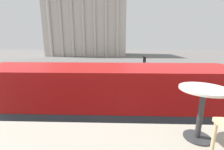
{
  "coord_description": "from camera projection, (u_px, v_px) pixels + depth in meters",
  "views": [
    {
      "loc": [
        -0.32,
        -2.23,
        5.09
      ],
      "look_at": [
        -0.92,
        15.76,
        1.08
      ],
      "focal_mm": 24.0,
      "sensor_mm": 36.0,
      "label": 1
    }
  ],
  "objects": [
    {
      "name": "pedestrian_olive",
      "position": [
        166.0,
        70.0,
        22.88
      ],
      "size": [
        0.32,
        0.32,
        1.59
      ],
      "rotation": [
        0.0,
        0.0,
        3.31
      ],
      "color": "#282B33",
      "rests_on": "ground_plane"
    },
    {
      "name": "plaza_building_left",
      "position": [
        88.0,
        22.0,
        57.28
      ],
      "size": [
        29.04,
        17.1,
        25.21
      ],
      "color": "#BCB2A8",
      "rests_on": "ground_plane"
    },
    {
      "name": "pedestrian_white",
      "position": [
        138.0,
        68.0,
        23.52
      ],
      "size": [
        0.32,
        0.32,
        1.76
      ],
      "rotation": [
        0.0,
        0.0,
        4.96
      ],
      "color": "#282B33",
      "rests_on": "ground_plane"
    },
    {
      "name": "cafe_dining_table",
      "position": [
        202.0,
        102.0,
        1.97
      ],
      "size": [
        0.6,
        0.6,
        0.73
      ],
      "color": "#2D2D30",
      "rests_on": "cafe_floor_slab"
    },
    {
      "name": "double_decker_bus",
      "position": [
        107.0,
        110.0,
        6.28
      ],
      "size": [
        10.1,
        2.66,
        4.13
      ],
      "rotation": [
        0.0,
        0.0,
        -0.04
      ],
      "color": "black",
      "rests_on": "ground_plane"
    },
    {
      "name": "traffic_light_mid",
      "position": [
        144.0,
        65.0,
        18.49
      ],
      "size": [
        0.42,
        0.24,
        3.4
      ],
      "color": "black",
      "rests_on": "ground_plane"
    },
    {
      "name": "traffic_light_near",
      "position": [
        130.0,
        77.0,
        12.79
      ],
      "size": [
        0.42,
        0.24,
        3.2
      ],
      "color": "black",
      "rests_on": "ground_plane"
    }
  ]
}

